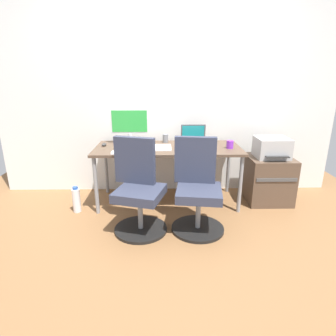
{
  "coord_description": "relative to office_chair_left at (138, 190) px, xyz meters",
  "views": [
    {
      "loc": [
        -0.07,
        -3.29,
        1.52
      ],
      "look_at": [
        0.0,
        -0.05,
        0.46
      ],
      "focal_mm": 30.34,
      "sensor_mm": 36.0,
      "label": 1
    }
  ],
  "objects": [
    {
      "name": "ground_plane",
      "position": [
        0.31,
        0.65,
        -0.42
      ],
      "size": [
        5.28,
        5.28,
        0.0
      ],
      "primitive_type": "plane",
      "color": "brown"
    },
    {
      "name": "back_wall",
      "position": [
        0.31,
        1.09,
        0.88
      ],
      "size": [
        4.4,
        0.04,
        2.6
      ],
      "primitive_type": "cube",
      "color": "white",
      "rests_on": "ground"
    },
    {
      "name": "desk",
      "position": [
        0.31,
        0.65,
        0.22
      ],
      "size": [
        1.73,
        0.71,
        0.71
      ],
      "color": "brown",
      "rests_on": "ground"
    },
    {
      "name": "office_chair_left",
      "position": [
        0.0,
        0.0,
        0.0
      ],
      "size": [
        0.55,
        0.55,
        0.94
      ],
      "color": "black",
      "rests_on": "ground"
    },
    {
      "name": "office_chair_right",
      "position": [
        0.6,
        0.0,
        0.0
      ],
      "size": [
        0.54,
        0.54,
        0.94
      ],
      "color": "black",
      "rests_on": "ground"
    },
    {
      "name": "side_cabinet",
      "position": [
        1.57,
        0.66,
        -0.14
      ],
      "size": [
        0.53,
        0.52,
        0.57
      ],
      "color": "brown",
      "rests_on": "ground"
    },
    {
      "name": "printer",
      "position": [
        1.57,
        0.66,
        0.27
      ],
      "size": [
        0.38,
        0.4,
        0.24
      ],
      "color": "#B7B7B7",
      "rests_on": "side_cabinet"
    },
    {
      "name": "water_bottle_on_floor",
      "position": [
        -0.76,
        0.38,
        -0.28
      ],
      "size": [
        0.09,
        0.09,
        0.31
      ],
      "color": "white",
      "rests_on": "ground"
    },
    {
      "name": "desktop_monitor",
      "position": [
        -0.16,
        0.86,
        0.53
      ],
      "size": [
        0.48,
        0.18,
        0.43
      ],
      "color": "silver",
      "rests_on": "desk"
    },
    {
      "name": "open_laptop",
      "position": [
        0.64,
        0.84,
        0.34
      ],
      "size": [
        0.31,
        0.26,
        0.23
      ],
      "color": "#4C4C51",
      "rests_on": "desk"
    },
    {
      "name": "keyboard_by_monitor",
      "position": [
        -0.14,
        0.37,
        0.29
      ],
      "size": [
        0.34,
        0.12,
        0.02
      ],
      "primitive_type": "cube",
      "color": "silver",
      "rests_on": "desk"
    },
    {
      "name": "keyboard_by_laptop",
      "position": [
        0.61,
        0.52,
        0.29
      ],
      "size": [
        0.34,
        0.12,
        0.02
      ],
      "primitive_type": "cube",
      "color": "silver",
      "rests_on": "desk"
    },
    {
      "name": "mouse_by_monitor",
      "position": [
        0.58,
        0.38,
        0.3
      ],
      "size": [
        0.06,
        0.1,
        0.03
      ],
      "primitive_type": "ellipsoid",
      "color": "#515156",
      "rests_on": "desk"
    },
    {
      "name": "mouse_by_laptop",
      "position": [
        -0.46,
        0.73,
        0.3
      ],
      "size": [
        0.06,
        0.1,
        0.03
      ],
      "primitive_type": "ellipsoid",
      "color": "#2D2D2D",
      "rests_on": "desk"
    },
    {
      "name": "coffee_mug",
      "position": [
        1.04,
        0.57,
        0.33
      ],
      "size": [
        0.08,
        0.08,
        0.09
      ],
      "primitive_type": "cylinder",
      "color": "purple",
      "rests_on": "desk"
    },
    {
      "name": "pen_cup",
      "position": [
        0.28,
        0.9,
        0.34
      ],
      "size": [
        0.07,
        0.07,
        0.1
      ],
      "primitive_type": "cylinder",
      "color": "slate",
      "rests_on": "desk"
    },
    {
      "name": "phone_near_laptop",
      "position": [
        0.04,
        0.54,
        0.29
      ],
      "size": [
        0.07,
        0.14,
        0.01
      ],
      "primitive_type": "cube",
      "color": "black",
      "rests_on": "desk"
    },
    {
      "name": "phone_near_monitor",
      "position": [
        -0.22,
        0.56,
        0.29
      ],
      "size": [
        0.07,
        0.14,
        0.01
      ],
      "primitive_type": "cube",
      "color": "black",
      "rests_on": "desk"
    },
    {
      "name": "paper_pile",
      "position": [
        0.24,
        0.6,
        0.29
      ],
      "size": [
        0.21,
        0.3,
        0.01
      ],
      "primitive_type": "cube",
      "color": "white",
      "rests_on": "desk"
    }
  ]
}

